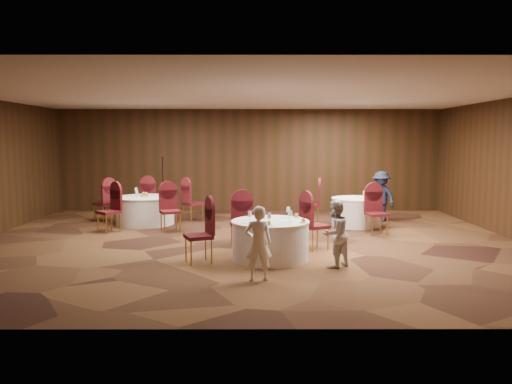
{
  "coord_description": "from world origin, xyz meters",
  "views": [
    {
      "loc": [
        0.17,
        -10.74,
        2.25
      ],
      "look_at": [
        0.2,
        0.2,
        1.1
      ],
      "focal_mm": 35.0,
      "sensor_mm": 36.0,
      "label": 1
    }
  ],
  "objects_px": {
    "table_right": "(356,212)",
    "man_c": "(381,196)",
    "mic_stand": "(163,199)",
    "woman_a": "(258,243)",
    "table_left": "(145,210)",
    "table_main": "(270,240)",
    "woman_b": "(335,234)"
  },
  "relations": [
    {
      "from": "table_main",
      "to": "woman_b",
      "type": "distance_m",
      "value": 1.28
    },
    {
      "from": "table_left",
      "to": "woman_a",
      "type": "relative_size",
      "value": 1.29
    },
    {
      "from": "woman_a",
      "to": "woman_b",
      "type": "height_order",
      "value": "woman_a"
    },
    {
      "from": "table_left",
      "to": "table_right",
      "type": "distance_m",
      "value": 5.59
    },
    {
      "from": "table_main",
      "to": "table_left",
      "type": "relative_size",
      "value": 0.93
    },
    {
      "from": "mic_stand",
      "to": "woman_a",
      "type": "xyz_separation_m",
      "value": [
        2.76,
        -6.79,
        0.08
      ]
    },
    {
      "from": "table_left",
      "to": "mic_stand",
      "type": "height_order",
      "value": "mic_stand"
    },
    {
      "from": "table_right",
      "to": "woman_a",
      "type": "xyz_separation_m",
      "value": [
        -2.59,
        -5.06,
        0.23
      ]
    },
    {
      "from": "table_main",
      "to": "mic_stand",
      "type": "xyz_separation_m",
      "value": [
        -2.99,
        5.38,
        0.15
      ]
    },
    {
      "from": "mic_stand",
      "to": "man_c",
      "type": "xyz_separation_m",
      "value": [
        6.2,
        -0.92,
        0.17
      ]
    },
    {
      "from": "table_right",
      "to": "table_left",
      "type": "bearing_deg",
      "value": 176.79
    },
    {
      "from": "table_left",
      "to": "man_c",
      "type": "relative_size",
      "value": 1.13
    },
    {
      "from": "table_right",
      "to": "man_c",
      "type": "relative_size",
      "value": 0.93
    },
    {
      "from": "mic_stand",
      "to": "table_left",
      "type": "bearing_deg",
      "value": -99.2
    },
    {
      "from": "table_left",
      "to": "man_c",
      "type": "bearing_deg",
      "value": 4.4
    },
    {
      "from": "woman_b",
      "to": "table_left",
      "type": "bearing_deg",
      "value": -87.08
    },
    {
      "from": "mic_stand",
      "to": "woman_a",
      "type": "distance_m",
      "value": 7.33
    },
    {
      "from": "mic_stand",
      "to": "table_right",
      "type": "bearing_deg",
      "value": -17.87
    },
    {
      "from": "mic_stand",
      "to": "man_c",
      "type": "distance_m",
      "value": 6.27
    },
    {
      "from": "table_main",
      "to": "man_c",
      "type": "relative_size",
      "value": 1.06
    },
    {
      "from": "mic_stand",
      "to": "woman_a",
      "type": "relative_size",
      "value": 1.44
    },
    {
      "from": "woman_a",
      "to": "man_c",
      "type": "relative_size",
      "value": 0.88
    },
    {
      "from": "mic_stand",
      "to": "woman_b",
      "type": "height_order",
      "value": "mic_stand"
    },
    {
      "from": "man_c",
      "to": "woman_a",
      "type": "bearing_deg",
      "value": -65.13
    },
    {
      "from": "table_right",
      "to": "mic_stand",
      "type": "relative_size",
      "value": 0.73
    },
    {
      "from": "woman_b",
      "to": "table_right",
      "type": "bearing_deg",
      "value": -147.16
    },
    {
      "from": "table_left",
      "to": "man_c",
      "type": "distance_m",
      "value": 6.46
    },
    {
      "from": "mic_stand",
      "to": "man_c",
      "type": "height_order",
      "value": "mic_stand"
    },
    {
      "from": "table_main",
      "to": "table_right",
      "type": "bearing_deg",
      "value": 57.2
    },
    {
      "from": "table_right",
      "to": "woman_b",
      "type": "xyz_separation_m",
      "value": [
        -1.23,
        -4.22,
        0.22
      ]
    },
    {
      "from": "woman_b",
      "to": "mic_stand",
      "type": "bearing_deg",
      "value": -96.16
    },
    {
      "from": "table_main",
      "to": "woman_b",
      "type": "relative_size",
      "value": 1.22
    }
  ]
}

